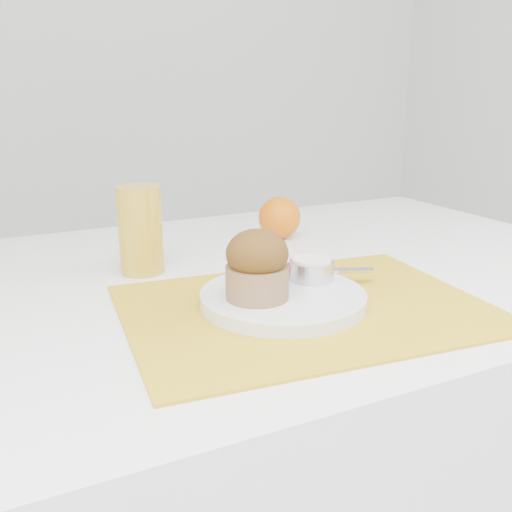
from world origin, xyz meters
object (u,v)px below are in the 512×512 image
juice_glass (140,230)px  table (271,467)px  orange (279,218)px  muffin (257,265)px  plate (283,298)px

juice_glass → table: bearing=-21.5°
orange → juice_glass: juice_glass is taller
table → juice_glass: 0.49m
orange → juice_glass: bearing=-163.2°
muffin → table: bearing=55.7°
plate → juice_glass: bearing=118.6°
orange → juice_glass: size_ratio=0.59×
table → plate: plate is taller
orange → table: bearing=-121.4°
orange → juice_glass: (-0.29, -0.09, 0.03)m
table → orange: size_ratio=14.85×
orange → muffin: size_ratio=0.90×
table → muffin: size_ratio=13.29×
muffin → orange: bearing=57.1°
plate → orange: (0.17, 0.32, 0.03)m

